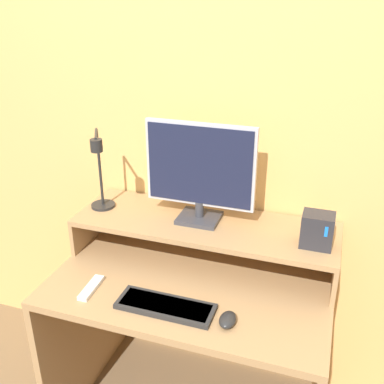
# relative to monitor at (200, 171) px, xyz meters

# --- Properties ---
(wall_back) EXTENTS (6.00, 0.05, 2.50)m
(wall_back) POSITION_rel_monitor_xyz_m (0.03, 0.20, 0.10)
(wall_back) COLOR #E5AD60
(wall_back) RESTS_ON ground_plane
(desk) EXTENTS (1.11, 0.71, 0.76)m
(desk) POSITION_rel_monitor_xyz_m (0.03, -0.19, -0.62)
(desk) COLOR #A87F51
(desk) RESTS_ON ground_plane
(monitor_shelf) EXTENTS (1.11, 0.36, 0.17)m
(monitor_shelf) POSITION_rel_monitor_xyz_m (0.03, -0.01, -0.25)
(monitor_shelf) COLOR #A87F51
(monitor_shelf) RESTS_ON desk
(monitor) EXTENTS (0.46, 0.16, 0.42)m
(monitor) POSITION_rel_monitor_xyz_m (0.00, 0.00, 0.00)
(monitor) COLOR #38383D
(monitor) RESTS_ON monitor_shelf
(desk_lamp) EXTENTS (0.15, 0.20, 0.37)m
(desk_lamp) POSITION_rel_monitor_xyz_m (-0.42, -0.07, -0.05)
(desk_lamp) COLOR black
(desk_lamp) RESTS_ON monitor_shelf
(router_dock) EXTENTS (0.12, 0.09, 0.13)m
(router_dock) POSITION_rel_monitor_xyz_m (0.49, -0.06, -0.16)
(router_dock) COLOR #28282D
(router_dock) RESTS_ON monitor_shelf
(keyboard) EXTENTS (0.36, 0.13, 0.02)m
(keyboard) POSITION_rel_monitor_xyz_m (-0.00, -0.39, -0.38)
(keyboard) COLOR #282828
(keyboard) RESTS_ON desk
(mouse) EXTENTS (0.06, 0.09, 0.04)m
(mouse) POSITION_rel_monitor_xyz_m (0.23, -0.40, -0.38)
(mouse) COLOR black
(mouse) RESTS_ON desk
(remote_control) EXTENTS (0.05, 0.16, 0.02)m
(remote_control) POSITION_rel_monitor_xyz_m (-0.32, -0.38, -0.38)
(remote_control) COLOR white
(remote_control) RESTS_ON desk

